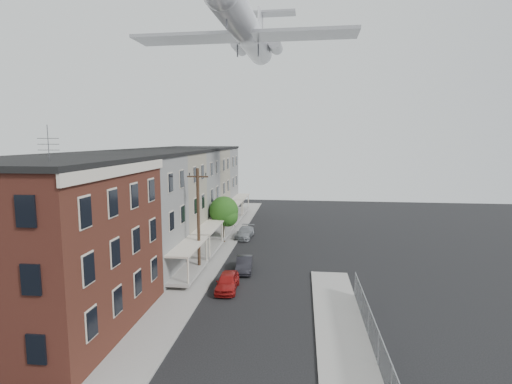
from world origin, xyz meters
TOP-DOWN VIEW (x-y plane):
  - sidewalk_left at (-5.50, 24.00)m, footprint 3.00×62.00m
  - sidewalk_right at (5.50, 6.00)m, footprint 3.00×26.00m
  - curb_left at (-4.05, 24.00)m, footprint 0.15×62.00m
  - curb_right at (4.05, 6.00)m, footprint 0.15×26.00m
  - corner_building at (-12.00, 7.00)m, footprint 10.31×12.30m
  - row_house_a at (-11.96, 16.50)m, footprint 11.98×7.00m
  - row_house_b at (-11.96, 23.50)m, footprint 11.98×7.00m
  - row_house_c at (-11.96, 30.50)m, footprint 11.98×7.00m
  - row_house_d at (-11.96, 37.50)m, footprint 11.98×7.00m
  - row_house_e at (-11.96, 44.50)m, footprint 11.98×7.00m
  - chainlink_fence at (7.00, 5.00)m, footprint 0.06×18.06m
  - utility_pole at (-5.60, 18.00)m, footprint 1.80×0.26m
  - street_tree at (-5.27, 27.92)m, footprint 3.22×3.20m
  - car_near at (-2.46, 14.27)m, footprint 1.71×3.93m
  - car_mid at (-1.80, 18.77)m, footprint 1.67×3.91m
  - car_far at (-3.43, 30.45)m, footprint 2.02×4.44m
  - airplane at (-2.55, 26.55)m, footprint 21.38×24.41m

SIDE VIEW (x-z plane):
  - sidewalk_left at x=-5.50m, z-range 0.00..0.12m
  - sidewalk_right at x=5.50m, z-range 0.00..0.12m
  - curb_left at x=-4.05m, z-range 0.00..0.14m
  - curb_right at x=4.05m, z-range 0.00..0.14m
  - car_mid at x=-1.80m, z-range 0.00..1.25m
  - car_far at x=-3.43m, z-range 0.00..1.26m
  - car_near at x=-2.46m, z-range 0.00..1.32m
  - chainlink_fence at x=7.00m, z-range 0.05..1.95m
  - street_tree at x=-5.27m, z-range 0.85..6.05m
  - utility_pole at x=-5.60m, z-range 0.17..9.17m
  - row_house_a at x=-11.96m, z-range -0.02..10.28m
  - row_house_b at x=-11.96m, z-range -0.02..10.28m
  - row_house_c at x=-11.96m, z-range -0.02..10.28m
  - row_house_d at x=-11.96m, z-range -0.02..10.28m
  - row_house_e at x=-11.96m, z-range -0.02..10.28m
  - corner_building at x=-12.00m, z-range -0.91..11.24m
  - airplane at x=-2.55m, z-range 18.44..25.53m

